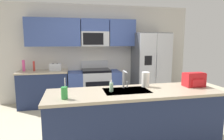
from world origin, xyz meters
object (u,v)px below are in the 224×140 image
(toaster, at_px, (55,67))
(pepper_mill, at_px, (34,66))
(sink_faucet, at_px, (124,78))
(range_oven, at_px, (95,86))
(refrigerator, at_px, (150,67))
(backpack, at_px, (194,79))
(bottle_pink, at_px, (24,66))
(paper_towel_roll, at_px, (146,79))
(drink_cup_green, at_px, (64,93))
(soap_dispenser, at_px, (111,87))

(toaster, bearing_deg, pepper_mill, 174.38)
(sink_faucet, bearing_deg, toaster, 119.57)
(range_oven, xyz_separation_m, refrigerator, (1.54, -0.07, 0.48))
(sink_faucet, relative_size, backpack, 0.88)
(range_oven, height_order, bottle_pink, bottle_pink)
(refrigerator, bearing_deg, pepper_mill, 178.69)
(sink_faucet, relative_size, paper_towel_roll, 1.17)
(bottle_pink, xyz_separation_m, paper_towel_roll, (2.30, -2.17, -0.02))
(pepper_mill, bearing_deg, backpack, -38.66)
(paper_towel_roll, bearing_deg, sink_faucet, -176.66)
(refrigerator, distance_m, sink_faucet, 2.47)
(refrigerator, height_order, toaster, refrigerator)
(toaster, xyz_separation_m, pepper_mill, (-0.51, 0.05, 0.03))
(drink_cup_green, relative_size, paper_towel_roll, 1.15)
(bottle_pink, height_order, backpack, bottle_pink)
(range_oven, relative_size, soap_dispenser, 8.00)
(refrigerator, height_order, sink_faucet, refrigerator)
(drink_cup_green, height_order, soap_dispenser, drink_cup_green)
(refrigerator, xyz_separation_m, drink_cup_green, (-2.24, -2.46, 0.05))
(sink_faucet, bearing_deg, refrigerator, 57.15)
(refrigerator, relative_size, paper_towel_roll, 7.71)
(toaster, distance_m, drink_cup_green, 2.49)
(refrigerator, height_order, paper_towel_roll, refrigerator)
(toaster, height_order, sink_faucet, sink_faucet)
(toaster, distance_m, soap_dispenser, 2.44)
(refrigerator, bearing_deg, paper_towel_roll, -115.49)
(refrigerator, distance_m, toaster, 2.53)
(drink_cup_green, bearing_deg, range_oven, 74.55)
(range_oven, distance_m, paper_towel_roll, 2.27)
(pepper_mill, distance_m, soap_dispenser, 2.72)
(range_oven, distance_m, sink_faucet, 2.24)
(backpack, bearing_deg, refrigerator, 84.83)
(toaster, xyz_separation_m, paper_towel_roll, (1.55, -2.07, 0.03))
(pepper_mill, height_order, soap_dispenser, pepper_mill)
(drink_cup_green, height_order, paper_towel_roll, drink_cup_green)
(sink_faucet, bearing_deg, pepper_mill, 128.35)
(sink_faucet, bearing_deg, bottle_pink, 131.52)
(range_oven, relative_size, bottle_pink, 4.94)
(pepper_mill, relative_size, paper_towel_roll, 1.03)
(range_oven, relative_size, drink_cup_green, 4.92)
(sink_faucet, height_order, soap_dispenser, sink_faucet)
(toaster, bearing_deg, range_oven, 3.06)
(pepper_mill, distance_m, backpack, 3.63)
(pepper_mill, bearing_deg, range_oven, 0.10)
(range_oven, distance_m, soap_dispenser, 2.36)
(pepper_mill, relative_size, backpack, 0.77)
(drink_cup_green, relative_size, soap_dispenser, 1.63)
(range_oven, distance_m, backpack, 2.70)
(bottle_pink, relative_size, sink_faucet, 0.98)
(bottle_pink, xyz_separation_m, backpack, (3.08, -2.32, -0.02))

